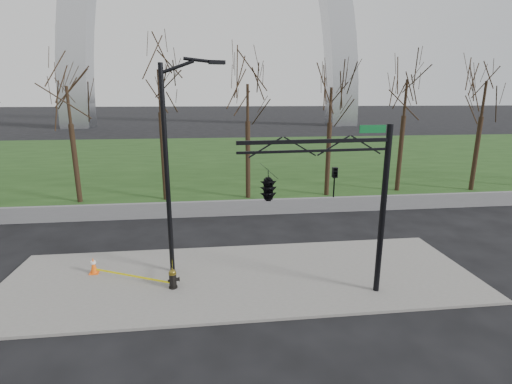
{
  "coord_description": "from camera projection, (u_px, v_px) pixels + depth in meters",
  "views": [
    {
      "loc": [
        -1.03,
        -13.26,
        6.87
      ],
      "look_at": [
        0.79,
        2.0,
        2.93
      ],
      "focal_mm": 26.34,
      "sensor_mm": 36.0,
      "label": 1
    }
  ],
  "objects": [
    {
      "name": "tree_row",
      "position": [
        288.0,
        131.0,
        25.47
      ],
      "size": [
        54.41,
        4.0,
        9.16
      ],
      "color": "black",
      "rests_on": "ground"
    },
    {
      "name": "ground",
      "position": [
        242.0,
        278.0,
        14.58
      ],
      "size": [
        500.0,
        500.0,
        0.0
      ],
      "primitive_type": "plane",
      "color": "black",
      "rests_on": "ground"
    },
    {
      "name": "caution_tape",
      "position": [
        143.0,
        273.0,
        14.18
      ],
      "size": [
        3.2,
        1.55,
        0.4
      ],
      "color": "#FFF40D",
      "rests_on": "ground"
    },
    {
      "name": "fire_hydrant",
      "position": [
        173.0,
        279.0,
        13.57
      ],
      "size": [
        0.47,
        0.31,
        0.76
      ],
      "rotation": [
        0.0,
        0.0,
        0.1
      ],
      "color": "black",
      "rests_on": "sidewalk"
    },
    {
      "name": "traffic_cone",
      "position": [
        94.0,
        265.0,
        14.69
      ],
      "size": [
        0.36,
        0.36,
        0.66
      ],
      "rotation": [
        0.0,
        0.0,
        0.05
      ],
      "color": "#FF5B0D",
      "rests_on": "sidewalk"
    },
    {
      "name": "traffic_signal_mast",
      "position": [
        292.0,
        184.0,
        11.9
      ],
      "size": [
        5.09,
        2.51,
        6.0
      ],
      "rotation": [
        0.0,
        0.0,
        0.07
      ],
      "color": "black",
      "rests_on": "ground"
    },
    {
      "name": "sidewalk",
      "position": [
        242.0,
        277.0,
        14.57
      ],
      "size": [
        18.0,
        6.0,
        0.1
      ],
      "primitive_type": "cube",
      "color": "slate",
      "rests_on": "ground"
    },
    {
      "name": "grass_strip",
      "position": [
        221.0,
        157.0,
        43.43
      ],
      "size": [
        120.0,
        40.0,
        0.06
      ],
      "primitive_type": "cube",
      "color": "#1D3A15",
      "rests_on": "ground"
    },
    {
      "name": "street_light",
      "position": [
        172.0,
        156.0,
        13.9
      ],
      "size": [
        2.37,
        0.62,
        8.21
      ],
      "rotation": [
        0.0,
        0.0,
        0.18
      ],
      "color": "black",
      "rests_on": "ground"
    },
    {
      "name": "guardrail",
      "position": [
        231.0,
        208.0,
        22.17
      ],
      "size": [
        60.0,
        0.3,
        0.9
      ],
      "primitive_type": "cube",
      "color": "#59595B",
      "rests_on": "ground"
    }
  ]
}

